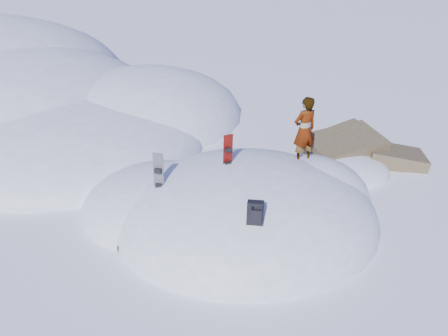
{
  "coord_description": "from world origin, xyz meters",
  "views": [
    {
      "loc": [
        -0.99,
        -9.43,
        6.78
      ],
      "look_at": [
        -0.54,
        0.3,
        1.4
      ],
      "focal_mm": 35.0,
      "sensor_mm": 36.0,
      "label": 1
    }
  ],
  "objects_px": {
    "backpack": "(255,213)",
    "snowboard_dark": "(159,179)",
    "snowboard_red": "(228,158)",
    "person": "(304,130)"
  },
  "relations": [
    {
      "from": "snowboard_red",
      "to": "snowboard_dark",
      "type": "xyz_separation_m",
      "value": [
        -1.73,
        -0.52,
        -0.29
      ]
    },
    {
      "from": "snowboard_red",
      "to": "snowboard_dark",
      "type": "distance_m",
      "value": 1.83
    },
    {
      "from": "person",
      "to": "snowboard_dark",
      "type": "bearing_deg",
      "value": -6.5
    },
    {
      "from": "snowboard_red",
      "to": "person",
      "type": "relative_size",
      "value": 0.72
    },
    {
      "from": "backpack",
      "to": "snowboard_dark",
      "type": "bearing_deg",
      "value": 152.85
    },
    {
      "from": "snowboard_red",
      "to": "person",
      "type": "height_order",
      "value": "person"
    },
    {
      "from": "snowboard_dark",
      "to": "person",
      "type": "relative_size",
      "value": 0.75
    },
    {
      "from": "snowboard_dark",
      "to": "backpack",
      "type": "xyz_separation_m",
      "value": [
        2.21,
        -1.69,
        0.09
      ]
    },
    {
      "from": "snowboard_dark",
      "to": "person",
      "type": "distance_m",
      "value": 4.03
    },
    {
      "from": "snowboard_dark",
      "to": "snowboard_red",
      "type": "bearing_deg",
      "value": 32.53
    }
  ]
}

